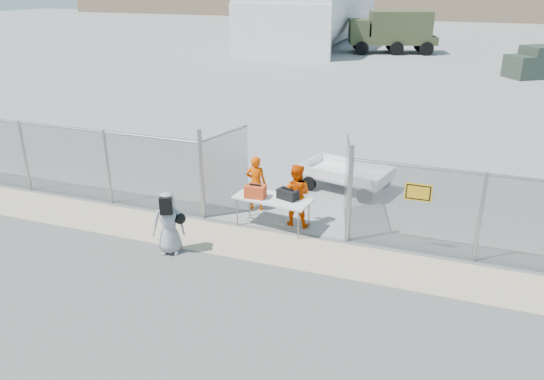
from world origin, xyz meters
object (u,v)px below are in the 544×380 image
at_px(security_worker_left, 256,183).
at_px(visitor, 169,223).
at_px(folding_table, 273,213).
at_px(security_worker_right, 296,195).
at_px(utility_trailer, 347,177).

relative_size(security_worker_left, visitor, 1.03).
xyz_separation_m(folding_table, visitor, (-1.85, -2.11, 0.35)).
xyz_separation_m(folding_table, security_worker_right, (0.51, 0.35, 0.43)).
relative_size(security_worker_right, utility_trailer, 0.50).
height_order(security_worker_left, security_worker_right, security_worker_right).
relative_size(folding_table, security_worker_right, 1.17).
relative_size(visitor, utility_trailer, 0.46).
xyz_separation_m(security_worker_right, utility_trailer, (0.72, 2.98, -0.44)).
relative_size(security_worker_left, security_worker_right, 0.94).
relative_size(security_worker_right, visitor, 1.10).
bearing_deg(utility_trailer, visitor, -106.30).
height_order(folding_table, security_worker_left, security_worker_left).
relative_size(folding_table, security_worker_left, 1.25).
distance_m(folding_table, security_worker_right, 0.75).
bearing_deg(security_worker_right, utility_trailer, -107.84).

